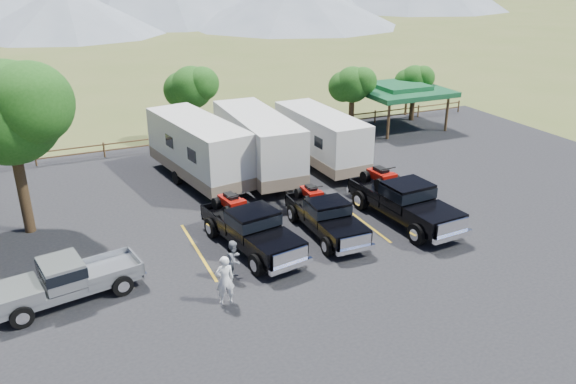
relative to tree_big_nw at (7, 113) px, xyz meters
name	(u,v)px	position (x,y,z in m)	size (l,w,h in m)	color
ground	(367,266)	(12.55, -9.03, -5.60)	(320.00, 320.00, 0.00)	#495624
asphalt_lot	(332,235)	(12.55, -6.03, -5.58)	(44.00, 34.00, 0.04)	black
stall_lines	(322,226)	(12.55, -5.03, -5.55)	(12.12, 5.50, 0.01)	gold
tree_big_nw	(7,113)	(0.00, 0.00, 0.00)	(5.54, 5.18, 7.84)	black
tree_ne_a	(352,85)	(21.52, 7.99, -2.11)	(3.11, 2.92, 4.76)	black
tree_ne_b	(414,80)	(27.52, 8.99, -2.47)	(2.77, 2.59, 4.27)	black
tree_north	(191,88)	(10.52, 9.99, -1.76)	(3.46, 3.24, 5.25)	black
rail_fence	(253,130)	(14.55, 9.47, -4.99)	(36.12, 0.12, 1.00)	brown
pavilion	(400,90)	(25.55, 7.97, -2.81)	(6.20, 6.20, 3.22)	brown
rig_left	(250,227)	(8.74, -5.67, -4.57)	(2.97, 6.41, 2.06)	black
rig_center	(325,215)	(12.33, -5.70, -4.66)	(2.02, 5.59, 1.86)	black
rig_right	(403,199)	(16.32, -5.98, -4.49)	(2.73, 6.79, 2.22)	black
trailer_left	(198,150)	(8.91, 2.88, -3.70)	(4.03, 10.26, 3.55)	silver
trailer_center	(257,144)	(12.23, 2.45, -3.67)	(2.82, 10.34, 3.60)	silver
trailer_right	(321,139)	(16.23, 2.42, -3.84)	(2.76, 9.43, 3.27)	silver
pickup_silver	(67,279)	(1.28, -6.71, -4.71)	(5.65, 2.70, 1.63)	gray
person_a	(225,280)	(6.42, -9.28, -4.60)	(0.70, 0.46, 1.92)	white
person_b	(234,260)	(7.28, -7.76, -4.75)	(0.78, 0.61, 1.61)	slate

